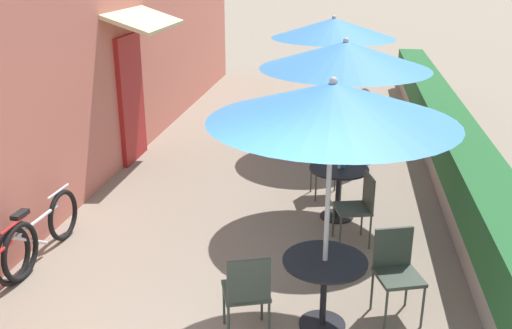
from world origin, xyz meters
The scene contains 18 objects.
cafe_facade_wall centered at (-2.54, 6.80, 2.09)m, with size 0.98×13.86×4.20m.
planter_hedge centered at (2.75, 6.83, 0.54)m, with size 0.60×12.86×1.01m.
patio_table_near centered at (1.04, 1.98, 0.51)m, with size 0.77×0.77×0.70m.
patio_umbrella_near centered at (1.04, 1.98, 2.16)m, with size 2.09×2.09×2.37m.
cafe_chair_near_left centered at (0.37, 1.67, 0.52)m, with size 0.51×0.51×0.87m.
cafe_chair_near_right centered at (1.70, 2.29, 0.52)m, with size 0.51×0.51×0.87m.
patio_table_mid centered at (1.10, 4.41, 0.51)m, with size 0.77×0.77×0.70m.
patio_umbrella_mid centered at (1.10, 4.41, 2.16)m, with size 2.09×2.09×2.37m.
cafe_chair_mid_left centered at (0.84, 5.09, 0.52)m, with size 0.49×0.49×0.87m.
cafe_chair_mid_right centered at (1.36, 3.73, 0.52)m, with size 0.49×0.49×0.87m.
coffee_cup_mid centered at (1.15, 4.46, 0.75)m, with size 0.07×0.07×0.09m.
patio_table_far centered at (0.87, 7.22, 0.51)m, with size 0.77×0.77×0.70m.
patio_umbrella_far centered at (0.87, 7.22, 2.16)m, with size 2.09×2.09×2.37m.
cafe_chair_far_left centered at (1.49, 6.82, 0.52)m, with size 0.56×0.56×0.87m.
seated_patron_far_left centered at (1.42, 6.74, 0.69)m, with size 0.50×0.51×1.25m.
cafe_chair_far_right centered at (0.26, 7.61, 0.52)m, with size 0.56×0.56×0.87m.
coffee_cup_far centered at (0.77, 7.14, 0.75)m, with size 0.07×0.07×0.09m.
bicycle_second centered at (-2.21, 2.73, 0.33)m, with size 0.14×1.67×0.72m.
Camera 1 is at (1.15, -2.60, 3.27)m, focal length 40.00 mm.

